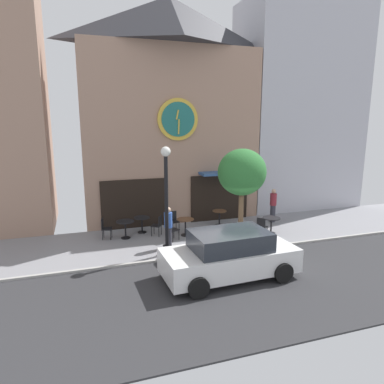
{
  "coord_description": "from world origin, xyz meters",
  "views": [
    {
      "loc": [
        -5.17,
        -11.37,
        4.98
      ],
      "look_at": [
        -0.76,
        2.18,
        2.0
      ],
      "focal_mm": 32.19,
      "sensor_mm": 36.0,
      "label": 1
    }
  ],
  "objects_px": {
    "pedestrian_blue": "(168,227)",
    "cafe_table_center_right": "(142,222)",
    "street_tree": "(242,173)",
    "cafe_chair_corner": "(105,227)",
    "parked_car_white": "(230,255)",
    "street_lamp": "(166,201)",
    "cafe_table_leftmost": "(219,215)",
    "cafe_table_center": "(271,222)",
    "cafe_table_near_curb": "(125,226)",
    "cafe_table_near_door": "(185,223)",
    "cafe_chair_facing_street": "(158,224)",
    "cafe_chair_under_awning": "(172,228)",
    "cafe_chair_near_tree": "(173,220)",
    "pedestrian_maroon": "(273,205)",
    "cafe_chair_left_end": "(262,226)"
  },
  "relations": [
    {
      "from": "street_lamp",
      "to": "cafe_table_near_curb",
      "type": "relative_size",
      "value": 5.33
    },
    {
      "from": "pedestrian_maroon",
      "to": "parked_car_white",
      "type": "bearing_deg",
      "value": -132.51
    },
    {
      "from": "cafe_table_near_curb",
      "to": "cafe_table_center",
      "type": "bearing_deg",
      "value": -12.46
    },
    {
      "from": "cafe_table_near_door",
      "to": "cafe_chair_under_awning",
      "type": "height_order",
      "value": "cafe_chair_under_awning"
    },
    {
      "from": "cafe_table_center",
      "to": "cafe_chair_under_awning",
      "type": "height_order",
      "value": "cafe_chair_under_awning"
    },
    {
      "from": "cafe_chair_corner",
      "to": "cafe_chair_under_awning",
      "type": "height_order",
      "value": "same"
    },
    {
      "from": "pedestrian_blue",
      "to": "cafe_table_center_right",
      "type": "bearing_deg",
      "value": 106.75
    },
    {
      "from": "cafe_table_center",
      "to": "cafe_chair_facing_street",
      "type": "relative_size",
      "value": 0.88
    },
    {
      "from": "street_tree",
      "to": "cafe_chair_under_awning",
      "type": "distance_m",
      "value": 3.77
    },
    {
      "from": "cafe_table_near_curb",
      "to": "cafe_table_center",
      "type": "distance_m",
      "value": 6.42
    },
    {
      "from": "cafe_table_leftmost",
      "to": "cafe_chair_near_tree",
      "type": "distance_m",
      "value": 2.31
    },
    {
      "from": "cafe_table_near_curb",
      "to": "pedestrian_maroon",
      "type": "relative_size",
      "value": 0.46
    },
    {
      "from": "cafe_table_near_door",
      "to": "pedestrian_maroon",
      "type": "xyz_separation_m",
      "value": [
        4.75,
        0.64,
        0.31
      ]
    },
    {
      "from": "cafe_table_near_door",
      "to": "parked_car_white",
      "type": "bearing_deg",
      "value": -88.2
    },
    {
      "from": "cafe_table_center_right",
      "to": "cafe_table_leftmost",
      "type": "xyz_separation_m",
      "value": [
        3.73,
        -0.09,
        0.0
      ]
    },
    {
      "from": "cafe_table_leftmost",
      "to": "cafe_chair_corner",
      "type": "xyz_separation_m",
      "value": [
        -5.38,
        -0.27,
        0.02
      ]
    },
    {
      "from": "cafe_table_near_door",
      "to": "pedestrian_blue",
      "type": "bearing_deg",
      "value": -131.13
    },
    {
      "from": "cafe_chair_near_tree",
      "to": "parked_car_white",
      "type": "xyz_separation_m",
      "value": [
        0.47,
        -5.2,
        0.23
      ]
    },
    {
      "from": "cafe_chair_under_awning",
      "to": "cafe_table_near_curb",
      "type": "bearing_deg",
      "value": 154.24
    },
    {
      "from": "cafe_table_center",
      "to": "cafe_chair_facing_street",
      "type": "xyz_separation_m",
      "value": [
        -4.86,
        1.29,
        -0.02
      ]
    },
    {
      "from": "street_lamp",
      "to": "cafe_table_center",
      "type": "xyz_separation_m",
      "value": [
        5.01,
        0.93,
        -1.52
      ]
    },
    {
      "from": "cafe_chair_near_tree",
      "to": "cafe_chair_under_awning",
      "type": "relative_size",
      "value": 1.0
    },
    {
      "from": "cafe_table_near_curb",
      "to": "parked_car_white",
      "type": "xyz_separation_m",
      "value": [
        2.69,
        -4.83,
        0.2
      ]
    },
    {
      "from": "cafe_table_center_right",
      "to": "cafe_chair_under_awning",
      "type": "xyz_separation_m",
      "value": [
        1.01,
        -1.42,
        0.02
      ]
    },
    {
      "from": "cafe_chair_corner",
      "to": "cafe_table_center",
      "type": "bearing_deg",
      "value": -12.43
    },
    {
      "from": "pedestrian_blue",
      "to": "parked_car_white",
      "type": "distance_m",
      "value": 3.38
    },
    {
      "from": "cafe_table_center_right",
      "to": "cafe_chair_corner",
      "type": "height_order",
      "value": "cafe_chair_corner"
    },
    {
      "from": "street_tree",
      "to": "cafe_chair_corner",
      "type": "bearing_deg",
      "value": 153.73
    },
    {
      "from": "cafe_table_center_right",
      "to": "cafe_chair_under_awning",
      "type": "distance_m",
      "value": 1.74
    },
    {
      "from": "street_lamp",
      "to": "cafe_table_leftmost",
      "type": "distance_m",
      "value": 4.56
    },
    {
      "from": "cafe_chair_near_tree",
      "to": "cafe_chair_corner",
      "type": "bearing_deg",
      "value": -176.56
    },
    {
      "from": "cafe_table_near_curb",
      "to": "cafe_chair_facing_street",
      "type": "xyz_separation_m",
      "value": [
        1.41,
        -0.1,
        -0.03
      ]
    },
    {
      "from": "street_lamp",
      "to": "cafe_table_center_right",
      "type": "bearing_deg",
      "value": 99.0
    },
    {
      "from": "cafe_table_center",
      "to": "cafe_chair_near_tree",
      "type": "distance_m",
      "value": 4.41
    },
    {
      "from": "cafe_table_center_right",
      "to": "street_tree",
      "type": "bearing_deg",
      "value": -39.71
    },
    {
      "from": "cafe_chair_near_tree",
      "to": "pedestrian_maroon",
      "type": "relative_size",
      "value": 0.54
    },
    {
      "from": "cafe_chair_near_tree",
      "to": "cafe_chair_left_end",
      "type": "bearing_deg",
      "value": -32.28
    },
    {
      "from": "street_tree",
      "to": "cafe_chair_under_awning",
      "type": "height_order",
      "value": "street_tree"
    },
    {
      "from": "cafe_table_near_door",
      "to": "parked_car_white",
      "type": "xyz_separation_m",
      "value": [
        0.14,
        -4.38,
        0.21
      ]
    },
    {
      "from": "pedestrian_maroon",
      "to": "parked_car_white",
      "type": "distance_m",
      "value": 6.82
    },
    {
      "from": "pedestrian_blue",
      "to": "cafe_table_near_curb",
      "type": "bearing_deg",
      "value": 131.25
    },
    {
      "from": "parked_car_white",
      "to": "cafe_table_center_right",
      "type": "bearing_deg",
      "value": 109.35
    },
    {
      "from": "cafe_table_center",
      "to": "pedestrian_maroon",
      "type": "relative_size",
      "value": 0.48
    },
    {
      "from": "parked_car_white",
      "to": "street_lamp",
      "type": "bearing_deg",
      "value": 119.7
    },
    {
      "from": "cafe_table_center",
      "to": "cafe_chair_left_end",
      "type": "distance_m",
      "value": 0.78
    },
    {
      "from": "cafe_chair_near_tree",
      "to": "cafe_chair_facing_street",
      "type": "height_order",
      "value": "same"
    },
    {
      "from": "cafe_chair_under_awning",
      "to": "pedestrian_blue",
      "type": "relative_size",
      "value": 0.54
    },
    {
      "from": "cafe_table_near_door",
      "to": "cafe_chair_facing_street",
      "type": "relative_size",
      "value": 0.84
    },
    {
      "from": "cafe_table_center_right",
      "to": "cafe_chair_corner",
      "type": "distance_m",
      "value": 1.69
    },
    {
      "from": "cafe_table_center_right",
      "to": "pedestrian_blue",
      "type": "height_order",
      "value": "pedestrian_blue"
    }
  ]
}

